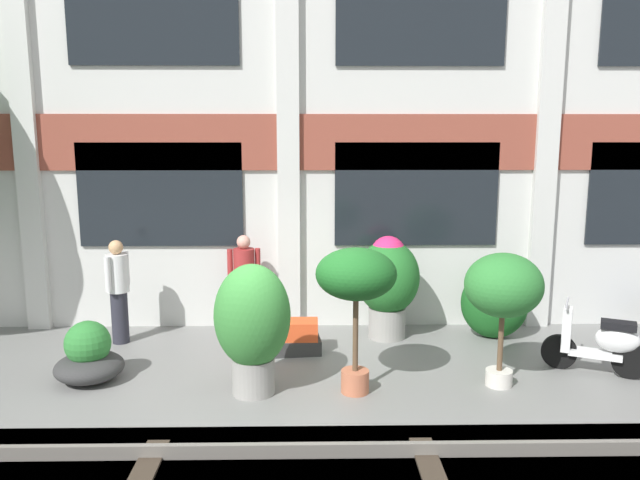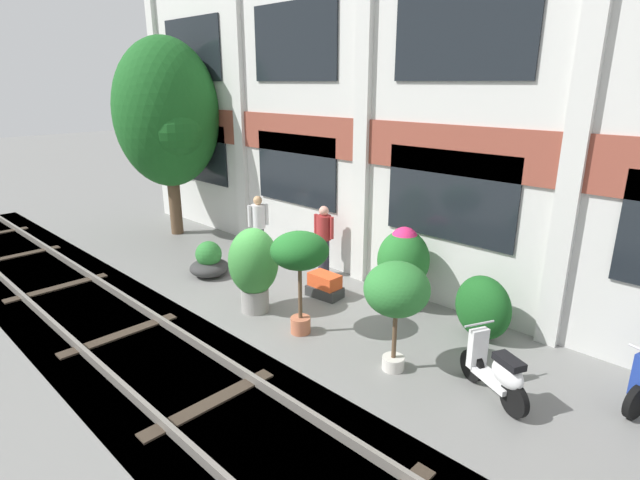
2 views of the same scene
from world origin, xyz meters
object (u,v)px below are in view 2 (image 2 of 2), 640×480
at_px(potted_plant_ribbed_drum, 403,262).
at_px(potted_plant_square_trough, 325,286).
at_px(potted_plant_tall_urn, 397,292).
at_px(scooter_near_curb, 497,372).
at_px(potted_plant_terracotta_small, 300,255).
at_px(topiary_hedge, 483,307).
at_px(potted_plant_wide_bowl, 209,262).
at_px(potted_plant_fluted_column, 254,265).
at_px(broadleaf_tree, 167,117).
at_px(resident_watching_tracks, 324,239).
at_px(resident_by_doorway, 259,226).

bearing_deg(potted_plant_ribbed_drum, potted_plant_square_trough, -154.56).
bearing_deg(potted_plant_tall_urn, scooter_near_curb, 13.77).
distance_m(potted_plant_terracotta_small, topiary_hedge, 3.29).
bearing_deg(potted_plant_wide_bowl, topiary_hedge, 15.60).
height_order(potted_plant_fluted_column, potted_plant_terracotta_small, potted_plant_terracotta_small).
xyz_separation_m(potted_plant_wide_bowl, potted_plant_ribbed_drum, (4.18, 1.68, 0.63)).
bearing_deg(broadleaf_tree, potted_plant_terracotta_small, -13.45).
xyz_separation_m(potted_plant_terracotta_small, potted_plant_tall_urn, (1.90, 0.18, -0.16)).
bearing_deg(scooter_near_curb, potted_plant_tall_urn, 38.97).
bearing_deg(broadleaf_tree, resident_watching_tracks, 6.19).
bearing_deg(potted_plant_ribbed_drum, potted_plant_terracotta_small, -107.45).
distance_m(potted_plant_wide_bowl, potted_plant_fluted_column, 2.35).
xyz_separation_m(broadleaf_tree, scooter_near_curb, (10.47, -1.15, -2.93)).
distance_m(potted_plant_terracotta_small, potted_plant_tall_urn, 1.92).
relative_size(potted_plant_wide_bowl, topiary_hedge, 0.80).
distance_m(potted_plant_ribbed_drum, topiary_hedge, 1.76).
distance_m(potted_plant_fluted_column, potted_plant_ribbed_drum, 2.89).
bearing_deg(potted_plant_square_trough, potted_plant_fluted_column, -109.63).
relative_size(potted_plant_square_trough, scooter_near_curb, 0.60).
bearing_deg(potted_plant_wide_bowl, potted_plant_terracotta_small, -7.12).
relative_size(potted_plant_wide_bowl, potted_plant_terracotta_small, 0.49).
bearing_deg(potted_plant_wide_bowl, potted_plant_tall_urn, -2.70).
height_order(potted_plant_wide_bowl, resident_by_doorway, resident_by_doorway).
distance_m(potted_plant_wide_bowl, potted_plant_terracotta_small, 3.72).
bearing_deg(broadleaf_tree, potted_plant_ribbed_drum, 3.18).
height_order(broadleaf_tree, potted_plant_terracotta_small, broadleaf_tree).
height_order(potted_plant_fluted_column, resident_watching_tracks, potted_plant_fluted_column).
bearing_deg(potted_plant_terracotta_small, scooter_near_curb, 9.19).
bearing_deg(potted_plant_wide_bowl, resident_by_doorway, 91.16).
xyz_separation_m(broadleaf_tree, potted_plant_square_trough, (6.30, -0.26, -3.13)).
distance_m(broadleaf_tree, potted_plant_wide_bowl, 4.85).
relative_size(potted_plant_ribbed_drum, potted_plant_tall_urn, 0.94).
bearing_deg(topiary_hedge, resident_by_doorway, -178.67).
height_order(potted_plant_terracotta_small, resident_by_doorway, potted_plant_terracotta_small).
distance_m(resident_by_doorway, topiary_hedge, 5.94).
bearing_deg(potted_plant_fluted_column, broadleaf_tree, 163.72).
bearing_deg(potted_plant_wide_bowl, potted_plant_square_trough, 20.00).
relative_size(potted_plant_ribbed_drum, topiary_hedge, 1.46).
height_order(scooter_near_curb, resident_watching_tracks, resident_watching_tracks).
relative_size(potted_plant_fluted_column, potted_plant_ribbed_drum, 1.01).
height_order(potted_plant_fluted_column, potted_plant_tall_urn, potted_plant_tall_urn).
distance_m(potted_plant_square_trough, potted_plant_tall_urn, 3.15).
bearing_deg(potted_plant_tall_urn, resident_watching_tracks, 149.21).
distance_m(resident_watching_tracks, topiary_hedge, 4.02).
xyz_separation_m(broadleaf_tree, resident_watching_tracks, (5.46, 0.59, -2.48)).
distance_m(potted_plant_square_trough, scooter_near_curb, 4.27).
relative_size(potted_plant_fluted_column, resident_by_doorway, 1.02).
bearing_deg(resident_by_doorway, potted_plant_square_trough, 11.07).
bearing_deg(potted_plant_terracotta_small, potted_plant_tall_urn, 5.52).
bearing_deg(broadleaf_tree, potted_plant_square_trough, -2.35).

